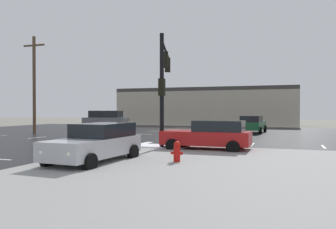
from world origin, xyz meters
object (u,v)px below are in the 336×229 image
(utility_pole_far, at_px, (34,83))
(traffic_signal_mast, at_px, (164,74))
(sedan_red, at_px, (209,135))
(sedan_green, at_px, (252,124))
(fire_hydrant, at_px, (177,151))
(sedan_silver, at_px, (97,143))
(suv_grey, at_px, (106,119))

(utility_pole_far, bearing_deg, traffic_signal_mast, -24.70)
(sedan_red, xyz_separation_m, sedan_green, (0.76, 14.93, 0.00))
(fire_hydrant, relative_size, sedan_green, 0.17)
(fire_hydrant, height_order, sedan_green, sedan_green)
(sedan_silver, distance_m, suv_grey, 24.65)
(suv_grey, relative_size, sedan_green, 1.08)
(sedan_red, xyz_separation_m, utility_pole_far, (-17.70, 7.91, 3.72))
(sedan_green, xyz_separation_m, utility_pole_far, (-18.47, -7.02, 3.72))
(suv_grey, relative_size, utility_pole_far, 0.57)
(fire_hydrant, distance_m, utility_pole_far, 21.92)
(traffic_signal_mast, distance_m, suv_grey, 19.66)
(traffic_signal_mast, height_order, sedan_silver, traffic_signal_mast)
(suv_grey, xyz_separation_m, utility_pole_far, (-2.61, -8.27, 3.48))
(fire_hydrant, bearing_deg, traffic_signal_mast, 114.30)
(traffic_signal_mast, distance_m, fire_hydrant, 7.34)
(suv_grey, distance_m, sedan_green, 15.91)
(sedan_silver, bearing_deg, fire_hydrant, 107.44)
(suv_grey, bearing_deg, traffic_signal_mast, -57.18)
(traffic_signal_mast, relative_size, sedan_green, 1.30)
(sedan_silver, height_order, sedan_green, same)
(sedan_silver, relative_size, sedan_green, 1.00)
(suv_grey, bearing_deg, sedan_red, -53.17)
(traffic_signal_mast, xyz_separation_m, suv_grey, (-12.22, 15.09, -3.08))
(sedan_green, bearing_deg, fire_hydrant, -178.79)
(traffic_signal_mast, xyz_separation_m, utility_pole_far, (-14.83, 6.82, 0.40))
(sedan_silver, distance_m, sedan_red, 6.42)
(fire_hydrant, relative_size, utility_pole_far, 0.09)
(sedan_silver, bearing_deg, sedan_green, 172.18)
(sedan_green, bearing_deg, traffic_signal_mast, 169.43)
(traffic_signal_mast, bearing_deg, fire_hydrant, -171.30)
(traffic_signal_mast, bearing_deg, utility_pole_far, 49.70)
(sedan_red, relative_size, suv_grey, 0.91)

